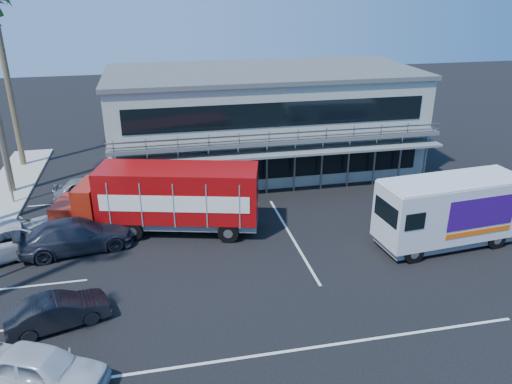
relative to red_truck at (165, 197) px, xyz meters
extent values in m
plane|color=black|center=(4.76, -5.19, -2.11)|extent=(120.00, 120.00, 0.00)
cube|color=gray|center=(7.76, 9.81, 1.39)|extent=(22.00, 10.00, 7.00)
cube|color=#515454|center=(7.76, 9.81, 5.04)|extent=(22.40, 10.40, 0.30)
cube|color=#515454|center=(7.76, 4.21, 1.49)|extent=(22.00, 1.20, 0.25)
cube|color=gray|center=(7.76, 3.66, 1.99)|extent=(22.00, 0.08, 0.90)
cube|color=slate|center=(7.76, 3.91, 0.79)|extent=(22.00, 1.80, 0.15)
cube|color=black|center=(7.76, 4.79, -0.51)|extent=(20.00, 0.06, 1.60)
cube|color=black|center=(7.76, 4.79, 3.09)|extent=(20.00, 0.06, 1.60)
cylinder|color=brown|center=(-10.34, 13.31, 3.89)|extent=(0.44, 0.44, 12.00)
cylinder|color=gray|center=(-9.44, 5.81, 1.89)|extent=(0.14, 0.14, 8.00)
cube|color=maroon|center=(-5.28, 1.35, -1.01)|extent=(2.09, 2.76, 1.31)
cube|color=maroon|center=(-4.11, 1.05, -0.41)|extent=(1.74, 2.92, 2.30)
cube|color=black|center=(-4.11, 1.05, 0.24)|extent=(0.63, 2.26, 0.77)
cube|color=#91080B|center=(0.76, -0.19, 0.30)|extent=(9.15, 4.82, 2.84)
cube|color=slate|center=(0.76, -0.19, -1.40)|extent=(9.05, 4.42, 0.33)
cube|color=white|center=(0.42, -1.53, 0.19)|extent=(7.80, 2.03, 0.93)
cube|color=white|center=(1.10, 1.14, 0.19)|extent=(7.80, 2.03, 0.93)
cylinder|color=black|center=(-5.26, 0.11, -1.54)|extent=(1.17, 0.55, 1.14)
cylinder|color=black|center=(-4.66, 2.44, -1.54)|extent=(1.17, 0.55, 1.14)
cylinder|color=black|center=(-1.87, -0.76, -1.54)|extent=(1.17, 0.55, 1.14)
cylinder|color=black|center=(-1.27, 1.57, -1.54)|extent=(1.17, 0.55, 1.14)
cylinder|color=black|center=(3.21, -2.07, -1.54)|extent=(1.17, 0.55, 1.14)
cylinder|color=black|center=(3.81, 0.27, -1.54)|extent=(1.17, 0.55, 1.14)
cube|color=silver|center=(14.63, -4.72, 0.03)|extent=(7.89, 3.31, 3.07)
cube|color=slate|center=(14.63, -4.72, -1.67)|extent=(7.56, 3.03, 0.38)
cube|color=black|center=(10.82, -5.06, 0.36)|extent=(0.25, 2.16, 1.04)
cube|color=silver|center=(14.63, -4.72, 1.60)|extent=(7.73, 3.25, 0.09)
cube|color=#320B68|center=(15.62, -5.97, 0.25)|extent=(3.94, 0.39, 1.65)
cube|color=#320B68|center=(15.38, -3.31, 0.25)|extent=(3.94, 0.39, 1.65)
cube|color=#F2590C|center=(15.62, -5.97, -0.84)|extent=(3.94, 0.38, 0.27)
cylinder|color=black|center=(12.00, -6.12, -1.58)|extent=(1.07, 0.37, 1.05)
cylinder|color=black|center=(11.79, -3.81, -1.58)|extent=(1.07, 0.37, 1.05)
cylinder|color=black|center=(17.03, -5.67, -1.58)|extent=(1.07, 0.37, 1.05)
cylinder|color=black|center=(16.82, -3.35, -1.58)|extent=(1.07, 0.37, 1.05)
imported|color=silver|center=(-4.74, -11.19, -1.32)|extent=(4.97, 3.60, 1.57)
imported|color=black|center=(-4.74, -7.69, -1.43)|extent=(4.34, 2.59, 1.35)
imported|color=silver|center=(-7.74, -0.79, -1.25)|extent=(6.81, 5.00, 1.72)
imported|color=#292C37|center=(-4.74, -1.19, -1.26)|extent=(6.18, 3.38, 1.70)
imported|color=slate|center=(-4.74, 5.61, -1.36)|extent=(4.51, 2.10, 1.50)
camera|label=1|loc=(-0.29, -25.91, 11.02)|focal=35.00mm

